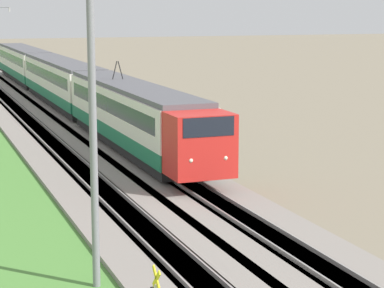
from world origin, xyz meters
TOP-DOWN VIEW (x-y plane):
  - ballast_main at (50.00, 0.00)m, footprint 240.00×4.40m
  - ballast_adjacent at (50.00, -3.93)m, footprint 240.00×4.40m
  - track_main at (50.00, 0.00)m, footprint 240.00×1.57m
  - track_adjacent at (50.00, -3.93)m, footprint 240.00×1.57m
  - passenger_train at (49.36, -3.93)m, footprint 65.60×2.89m
  - catenary_mast_near at (8.26, 2.77)m, footprint 0.22×2.56m

SIDE VIEW (x-z plane):
  - ballast_main at x=50.00m, z-range 0.00..0.30m
  - ballast_adjacent at x=50.00m, z-range 0.00..0.30m
  - track_main at x=50.00m, z-range -0.07..0.38m
  - track_adjacent at x=50.00m, z-range -0.07..0.38m
  - passenger_train at x=49.36m, z-range -0.16..4.94m
  - catenary_mast_near at x=8.26m, z-range 0.15..10.03m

